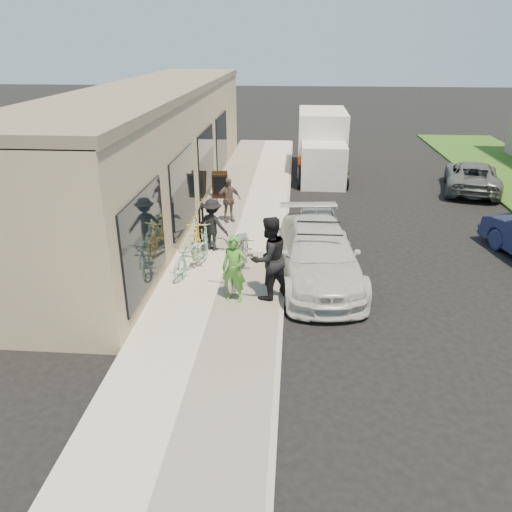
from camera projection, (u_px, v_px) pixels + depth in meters
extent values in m
plane|color=black|center=(301.00, 311.00, 11.30)|extent=(120.00, 120.00, 0.00)
cube|color=beige|center=(230.00, 254.00, 14.16)|extent=(3.00, 34.00, 0.15)
cube|color=#A39E95|center=(285.00, 256.00, 14.05)|extent=(0.12, 34.00, 0.13)
cube|color=tan|center=(158.00, 149.00, 18.19)|extent=(3.50, 20.00, 4.00)
cube|color=#776C5A|center=(153.00, 88.00, 17.36)|extent=(3.60, 20.00, 0.25)
cube|color=black|center=(145.00, 241.00, 10.91)|extent=(0.06, 3.00, 2.20)
cube|color=black|center=(183.00, 191.00, 14.57)|extent=(0.06, 3.00, 2.20)
cube|color=black|center=(206.00, 160.00, 18.23)|extent=(0.06, 3.00, 2.20)
cube|color=black|center=(222.00, 140.00, 21.88)|extent=(0.06, 3.00, 2.20)
cylinder|color=black|center=(200.00, 226.00, 14.62)|extent=(0.07, 0.07, 0.96)
cylinder|color=black|center=(203.00, 219.00, 15.21)|extent=(0.07, 0.07, 0.96)
cylinder|color=black|center=(201.00, 207.00, 14.72)|extent=(0.10, 0.64, 0.07)
cube|color=black|center=(220.00, 187.00, 18.52)|extent=(0.62, 0.33, 0.97)
cube|color=black|center=(220.00, 184.00, 18.84)|extent=(0.62, 0.33, 0.97)
cube|color=black|center=(220.00, 185.00, 18.46)|extent=(0.49, 0.23, 0.70)
imported|color=silver|center=(318.00, 254.00, 12.56)|extent=(2.40, 4.94, 1.38)
cylinder|color=black|center=(320.00, 235.00, 11.80)|extent=(1.10, 0.04, 0.04)
cylinder|color=black|center=(319.00, 222.00, 12.64)|extent=(1.10, 0.04, 0.04)
imported|color=#A9A8AE|center=(316.00, 231.00, 14.39)|extent=(1.55, 3.43, 1.14)
cube|color=silver|center=(323.00, 166.00, 20.65)|extent=(1.83, 1.83, 1.73)
cube|color=black|center=(324.00, 157.00, 20.50)|extent=(1.69, 0.06, 0.82)
cube|color=silver|center=(321.00, 140.00, 22.93)|extent=(2.11, 3.83, 2.64)
cube|color=#E04A0D|center=(321.00, 153.00, 23.16)|extent=(2.13, 3.85, 0.50)
cylinder|color=black|center=(301.00, 180.00, 20.50)|extent=(0.23, 0.73, 0.73)
cylinder|color=black|center=(346.00, 181.00, 20.36)|extent=(0.23, 0.73, 0.73)
cylinder|color=black|center=(301.00, 174.00, 21.41)|extent=(0.23, 0.73, 0.73)
cylinder|color=black|center=(344.00, 175.00, 21.28)|extent=(0.23, 0.73, 0.73)
cylinder|color=black|center=(301.00, 156.00, 24.58)|extent=(0.23, 0.73, 0.73)
cylinder|color=black|center=(338.00, 157.00, 24.44)|extent=(0.23, 0.73, 0.73)
imported|color=#515456|center=(472.00, 176.00, 20.09)|extent=(2.96, 4.64, 1.19)
imported|color=silver|center=(240.00, 253.00, 12.28)|extent=(1.03, 2.59, 1.34)
imported|color=#488D2F|center=(234.00, 269.00, 11.18)|extent=(0.64, 0.50, 1.56)
imported|color=black|center=(269.00, 258.00, 11.24)|extent=(1.21, 1.18, 1.96)
imported|color=#7EBCAB|center=(206.00, 233.00, 14.21)|extent=(0.64, 1.52, 0.89)
imported|color=#7EBCAB|center=(192.00, 255.00, 12.71)|extent=(1.11, 1.85, 0.92)
imported|color=gold|center=(197.00, 235.00, 13.94)|extent=(0.68, 1.68, 0.98)
imported|color=black|center=(213.00, 225.00, 13.97)|extent=(1.10, 0.89, 1.48)
imported|color=brown|center=(228.00, 200.00, 16.17)|extent=(0.92, 0.70, 1.46)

